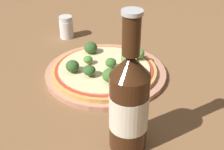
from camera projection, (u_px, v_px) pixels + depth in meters
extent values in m
plane|color=brown|center=(106.00, 71.00, 0.78)|extent=(3.00, 3.00, 0.00)
cylinder|color=tan|center=(106.00, 73.00, 0.76)|extent=(0.29, 0.29, 0.01)
cylinder|color=tan|center=(104.00, 70.00, 0.75)|extent=(0.25, 0.25, 0.01)
cylinder|color=#A83823|center=(104.00, 68.00, 0.75)|extent=(0.24, 0.24, 0.00)
cylinder|color=beige|center=(104.00, 68.00, 0.75)|extent=(0.22, 0.22, 0.00)
cylinder|color=#89A866|center=(111.00, 66.00, 0.74)|extent=(0.01, 0.01, 0.01)
ellipsoid|color=#386628|center=(111.00, 63.00, 0.73)|extent=(0.03, 0.03, 0.02)
cylinder|color=#89A866|center=(110.00, 80.00, 0.69)|extent=(0.01, 0.01, 0.01)
ellipsoid|color=#386628|center=(110.00, 75.00, 0.68)|extent=(0.04, 0.04, 0.03)
cylinder|color=#89A866|center=(138.00, 57.00, 0.78)|extent=(0.01, 0.01, 0.01)
ellipsoid|color=#568E3D|center=(138.00, 53.00, 0.77)|extent=(0.03, 0.03, 0.02)
cylinder|color=#89A866|center=(91.00, 52.00, 0.81)|extent=(0.01, 0.01, 0.01)
ellipsoid|color=#2D5123|center=(91.00, 48.00, 0.80)|extent=(0.03, 0.03, 0.03)
cylinder|color=#89A866|center=(127.00, 62.00, 0.76)|extent=(0.01, 0.01, 0.01)
ellipsoid|color=#568E3D|center=(127.00, 58.00, 0.75)|extent=(0.03, 0.03, 0.03)
cylinder|color=#89A866|center=(89.00, 74.00, 0.71)|extent=(0.01, 0.01, 0.01)
ellipsoid|color=#2D5123|center=(89.00, 70.00, 0.70)|extent=(0.03, 0.03, 0.02)
cylinder|color=#89A866|center=(73.00, 70.00, 0.72)|extent=(0.01, 0.01, 0.01)
ellipsoid|color=#2D5123|center=(72.00, 66.00, 0.72)|extent=(0.03, 0.03, 0.03)
cylinder|color=#89A866|center=(88.00, 62.00, 0.76)|extent=(0.01, 0.01, 0.01)
ellipsoid|color=#477A33|center=(88.00, 59.00, 0.75)|extent=(0.02, 0.02, 0.02)
cylinder|color=#381E0F|center=(129.00, 112.00, 0.52)|extent=(0.07, 0.07, 0.15)
cylinder|color=beige|center=(129.00, 111.00, 0.52)|extent=(0.07, 0.07, 0.07)
cone|color=#381E0F|center=(130.00, 65.00, 0.48)|extent=(0.07, 0.07, 0.04)
cylinder|color=#381E0F|center=(131.00, 35.00, 0.45)|extent=(0.03, 0.03, 0.06)
cylinder|color=#B2B2B7|center=(132.00, 12.00, 0.43)|extent=(0.03, 0.03, 0.01)
cylinder|color=silver|center=(66.00, 29.00, 0.94)|extent=(0.04, 0.04, 0.05)
cylinder|color=silver|center=(66.00, 19.00, 0.92)|extent=(0.04, 0.04, 0.01)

